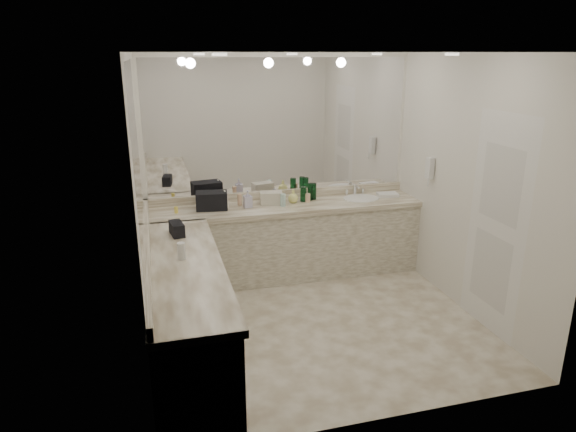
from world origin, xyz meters
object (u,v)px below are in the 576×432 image
object	(u,v)px
sink	(361,199)
cream_cosmetic_case	(271,198)
wall_phone	(430,168)
black_toiletry_bag	(212,201)
soap_bottle_a	(225,200)
hand_towel	(388,195)
soap_bottle_b	(248,199)
soap_bottle_c	(293,196)

from	to	relation	value
sink	cream_cosmetic_case	xyz separation A→B (m)	(-1.11, 0.06, 0.08)
wall_phone	black_toiletry_bag	bearing A→B (deg)	167.45
sink	cream_cosmetic_case	world-z (taller)	cream_cosmetic_case
wall_phone	soap_bottle_a	world-z (taller)	wall_phone
sink	hand_towel	xyz separation A→B (m)	(0.36, 0.02, 0.03)
soap_bottle_a	sink	bearing A→B (deg)	-0.63
soap_bottle_a	wall_phone	bearing A→B (deg)	-12.87
soap_bottle_b	soap_bottle_c	world-z (taller)	soap_bottle_b
sink	soap_bottle_b	distance (m)	1.41
soap_bottle_b	black_toiletry_bag	bearing A→B (deg)	174.54
soap_bottle_a	soap_bottle_c	world-z (taller)	soap_bottle_a
sink	hand_towel	distance (m)	0.36
soap_bottle_b	soap_bottle_c	bearing A→B (deg)	5.27
wall_phone	hand_towel	size ratio (longest dim) A/B	0.98
wall_phone	black_toiletry_bag	size ratio (longest dim) A/B	0.69
soap_bottle_a	soap_bottle_b	bearing A→B (deg)	-4.24
wall_phone	soap_bottle_c	distance (m)	1.60
sink	black_toiletry_bag	bearing A→B (deg)	178.80
soap_bottle_c	hand_towel	bearing A→B (deg)	-1.61
sink	soap_bottle_a	world-z (taller)	soap_bottle_a
sink	black_toiletry_bag	distance (m)	1.81
cream_cosmetic_case	soap_bottle_c	distance (m)	0.27
sink	soap_bottle_b	bearing A→B (deg)	-179.96
wall_phone	black_toiletry_bag	world-z (taller)	wall_phone
hand_towel	wall_phone	bearing A→B (deg)	-64.58
sink	soap_bottle_c	bearing A→B (deg)	176.60
hand_towel	soap_bottle_c	bearing A→B (deg)	178.39
wall_phone	cream_cosmetic_case	distance (m)	1.85
black_toiletry_bag	cream_cosmetic_case	size ratio (longest dim) A/B	1.39
hand_towel	soap_bottle_b	xyz separation A→B (m)	(-1.76, -0.02, 0.08)
hand_towel	soap_bottle_a	bearing A→B (deg)	179.95
black_toiletry_bag	cream_cosmetic_case	distance (m)	0.70
black_toiletry_bag	hand_towel	distance (m)	2.17
wall_phone	soap_bottle_b	distance (m)	2.10
hand_towel	soap_bottle_a	world-z (taller)	soap_bottle_a
wall_phone	cream_cosmetic_case	world-z (taller)	wall_phone
sink	soap_bottle_a	xyz separation A→B (m)	(-1.66, 0.02, 0.11)
sink	black_toiletry_bag	xyz separation A→B (m)	(-1.81, 0.04, 0.10)
cream_cosmetic_case	hand_towel	world-z (taller)	cream_cosmetic_case
hand_towel	soap_bottle_b	world-z (taller)	soap_bottle_b
wall_phone	soap_bottle_b	size ratio (longest dim) A/B	1.19
soap_bottle_b	hand_towel	bearing A→B (deg)	0.56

